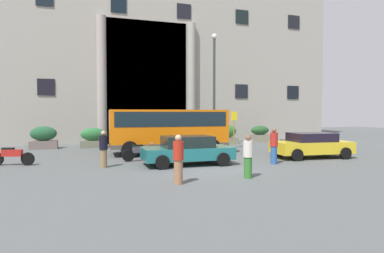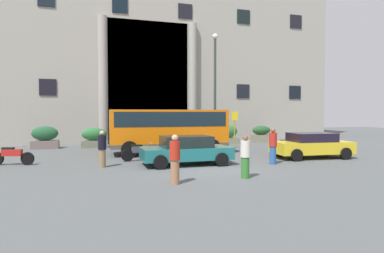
{
  "view_description": "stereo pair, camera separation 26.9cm",
  "coord_description": "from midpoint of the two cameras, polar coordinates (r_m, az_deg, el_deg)",
  "views": [
    {
      "loc": [
        -5.26,
        -13.62,
        2.43
      ],
      "look_at": [
        0.86,
        5.3,
        1.6
      ],
      "focal_mm": 31.11,
      "sensor_mm": 36.0,
      "label": 1
    },
    {
      "loc": [
        -5.0,
        -13.7,
        2.43
      ],
      "look_at": [
        0.86,
        5.3,
        1.6
      ],
      "focal_mm": 31.11,
      "sensor_mm": 36.0,
      "label": 2
    }
  ],
  "objects": [
    {
      "name": "scooter_by_planter",
      "position": [
        16.98,
        -9.31,
        -4.32
      ],
      "size": [
        1.92,
        0.55,
        0.89
      ],
      "rotation": [
        0.0,
        0.0,
        0.11
      ],
      "color": "black",
      "rests_on": "ground_plane"
    },
    {
      "name": "hedge_planter_far_west",
      "position": [
        26.07,
        5.56,
        -1.36
      ],
      "size": [
        1.77,
        0.89,
        1.5
      ],
      "color": "slate",
      "rests_on": "ground_plane"
    },
    {
      "name": "bus_stop_sign",
      "position": [
        23.03,
        6.87,
        0.2
      ],
      "size": [
        0.44,
        0.08,
        2.5
      ],
      "color": "#9A961F",
      "rests_on": "ground_plane"
    },
    {
      "name": "pedestrian_man_crossing",
      "position": [
        12.5,
        8.97,
        -5.11
      ],
      "size": [
        0.36,
        0.36,
        1.6
      ],
      "rotation": [
        0.0,
        0.0,
        6.26
      ],
      "color": "#30742B",
      "rests_on": "ground_plane"
    },
    {
      "name": "parked_compact_extra",
      "position": [
        15.51,
        -1.29,
        -4.03
      ],
      "size": [
        4.14,
        2.05,
        1.34
      ],
      "rotation": [
        0.0,
        0.0,
        0.0
      ],
      "color": "#1D676A",
      "rests_on": "ground_plane"
    },
    {
      "name": "hedge_planter_east",
      "position": [
        28.01,
        11.3,
        -1.3
      ],
      "size": [
        1.65,
        0.94,
        1.34
      ],
      "color": "gray",
      "rests_on": "ground_plane"
    },
    {
      "name": "pedestrian_child_trailing",
      "position": [
        16.13,
        13.4,
        -3.24
      ],
      "size": [
        0.36,
        0.36,
        1.71
      ],
      "rotation": [
        0.0,
        0.0,
        3.61
      ],
      "color": "#285493",
      "rests_on": "ground_plane"
    },
    {
      "name": "parked_sedan_far",
      "position": [
        18.92,
        19.42,
        -2.98
      ],
      "size": [
        4.25,
        2.26,
        1.35
      ],
      "rotation": [
        0.0,
        0.0,
        -0.08
      ],
      "color": "gold",
      "rests_on": "ground_plane"
    },
    {
      "name": "motorcycle_far_end",
      "position": [
        17.48,
        -28.97,
        -4.38
      ],
      "size": [
        1.95,
        0.77,
        0.89
      ],
      "rotation": [
        0.0,
        0.0,
        -0.28
      ],
      "color": "black",
      "rests_on": "ground_plane"
    },
    {
      "name": "motorcycle_near_kerb",
      "position": [
        20.49,
        15.62,
        -3.22
      ],
      "size": [
        1.98,
        0.58,
        0.89
      ],
      "rotation": [
        0.0,
        0.0,
        -0.16
      ],
      "color": "black",
      "rests_on": "ground_plane"
    },
    {
      "name": "hedge_planter_entrance_right",
      "position": [
        24.47,
        -24.38,
        -1.8
      ],
      "size": [
        1.75,
        0.87,
        1.51
      ],
      "color": "#6D605B",
      "rests_on": "ground_plane"
    },
    {
      "name": "office_building_facade",
      "position": [
        32.4,
        -8.67,
        15.49
      ],
      "size": [
        33.01,
        9.61,
        19.59
      ],
      "color": "#9E9A8E",
      "rests_on": "ground_plane"
    },
    {
      "name": "hedge_planter_west",
      "position": [
        24.03,
        -16.86,
        -1.92
      ],
      "size": [
        1.76,
        0.79,
        1.38
      ],
      "color": "#696D58",
      "rests_on": "ground_plane"
    },
    {
      "name": "pedestrian_man_red_shirt",
      "position": [
        11.31,
        -3.04,
        -5.64
      ],
      "size": [
        0.36,
        0.36,
        1.69
      ],
      "rotation": [
        0.0,
        0.0,
        0.04
      ],
      "color": "#966748",
      "rests_on": "ground_plane"
    },
    {
      "name": "orange_minibus",
      "position": [
        19.72,
        -4.48,
        -0.13
      ],
      "size": [
        6.83,
        2.93,
        2.6
      ],
      "rotation": [
        0.0,
        0.0,
        -0.04
      ],
      "color": "orange",
      "rests_on": "ground_plane"
    },
    {
      "name": "hedge_planter_far_east",
      "position": [
        24.95,
        -6.74,
        -1.88
      ],
      "size": [
        1.61,
        0.95,
        1.2
      ],
      "color": "slate",
      "rests_on": "ground_plane"
    },
    {
      "name": "pedestrian_woman_with_bag",
      "position": [
        15.24,
        -15.42,
        -3.76
      ],
      "size": [
        0.36,
        0.36,
        1.63
      ],
      "rotation": [
        0.0,
        0.0,
        2.53
      ],
      "color": "olive",
      "rests_on": "ground_plane"
    },
    {
      "name": "lamppost_plaza_centre",
      "position": [
        24.4,
        3.51,
        7.73
      ],
      "size": [
        0.4,
        0.4,
        8.14
      ],
      "color": "#313A37",
      "rests_on": "ground_plane"
    },
    {
      "name": "ground_plane",
      "position": [
        14.8,
        2.65,
        -7.29
      ],
      "size": [
        80.0,
        64.0,
        0.12
      ],
      "primitive_type": "cube",
      "color": "#505555"
    }
  ]
}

